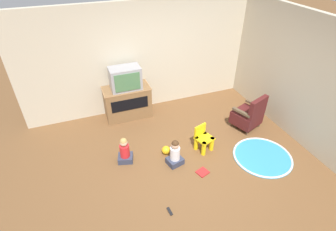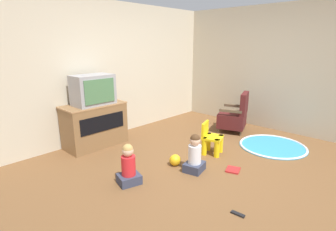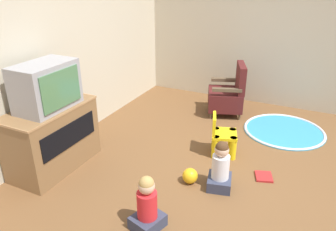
{
  "view_description": "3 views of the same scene",
  "coord_description": "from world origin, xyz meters",
  "px_view_note": "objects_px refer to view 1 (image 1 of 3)",
  "views": [
    {
      "loc": [
        -1.7,
        -3.23,
        3.63
      ],
      "look_at": [
        -0.16,
        0.83,
        0.6
      ],
      "focal_mm": 28.0,
      "sensor_mm": 36.0,
      "label": 1
    },
    {
      "loc": [
        -3.05,
        -1.99,
        1.78
      ],
      "look_at": [
        -0.23,
        0.69,
        0.7
      ],
      "focal_mm": 28.0,
      "sensor_mm": 36.0,
      "label": 2
    },
    {
      "loc": [
        -3.18,
        -0.67,
        2.18
      ],
      "look_at": [
        -0.19,
        0.76,
        0.67
      ],
      "focal_mm": 35.0,
      "sensor_mm": 36.0,
      "label": 3
    }
  ],
  "objects_px": {
    "black_armchair": "(249,115)",
    "toy_ball": "(166,150)",
    "remote_control": "(170,211)",
    "book": "(203,172)",
    "child_watching_left": "(125,151)",
    "child_watching_center": "(175,154)",
    "yellow_kid_chair": "(203,140)",
    "tv_cabinet": "(127,102)",
    "television": "(125,78)"
  },
  "relations": [
    {
      "from": "yellow_kid_chair",
      "to": "child_watching_left",
      "type": "distance_m",
      "value": 1.57
    },
    {
      "from": "child_watching_left",
      "to": "remote_control",
      "type": "bearing_deg",
      "value": -58.05
    },
    {
      "from": "child_watching_left",
      "to": "remote_control",
      "type": "relative_size",
      "value": 3.58
    },
    {
      "from": "black_armchair",
      "to": "television",
      "type": "bearing_deg",
      "value": -49.91
    },
    {
      "from": "tv_cabinet",
      "to": "black_armchair",
      "type": "bearing_deg",
      "value": -30.23
    },
    {
      "from": "tv_cabinet",
      "to": "child_watching_left",
      "type": "distance_m",
      "value": 1.54
    },
    {
      "from": "yellow_kid_chair",
      "to": "remote_control",
      "type": "distance_m",
      "value": 1.65
    },
    {
      "from": "yellow_kid_chair",
      "to": "book",
      "type": "bearing_deg",
      "value": -135.41
    },
    {
      "from": "book",
      "to": "remote_control",
      "type": "xyz_separation_m",
      "value": [
        -0.86,
        -0.56,
        -0.0
      ]
    },
    {
      "from": "book",
      "to": "tv_cabinet",
      "type": "bearing_deg",
      "value": 91.4
    },
    {
      "from": "child_watching_left",
      "to": "book",
      "type": "bearing_deg",
      "value": -16.87
    },
    {
      "from": "tv_cabinet",
      "to": "remote_control",
      "type": "xyz_separation_m",
      "value": [
        -0.03,
        -2.85,
        -0.38
      ]
    },
    {
      "from": "book",
      "to": "child_watching_center",
      "type": "bearing_deg",
      "value": 115.21
    },
    {
      "from": "tv_cabinet",
      "to": "child_watching_center",
      "type": "relative_size",
      "value": 1.91
    },
    {
      "from": "television",
      "to": "book",
      "type": "relative_size",
      "value": 2.69
    },
    {
      "from": "remote_control",
      "to": "child_watching_left",
      "type": "bearing_deg",
      "value": 11.24
    },
    {
      "from": "black_armchair",
      "to": "child_watching_center",
      "type": "relative_size",
      "value": 1.48
    },
    {
      "from": "yellow_kid_chair",
      "to": "child_watching_center",
      "type": "distance_m",
      "value": 0.72
    },
    {
      "from": "tv_cabinet",
      "to": "child_watching_center",
      "type": "distance_m",
      "value": 1.94
    },
    {
      "from": "television",
      "to": "book",
      "type": "bearing_deg",
      "value": -69.82
    },
    {
      "from": "television",
      "to": "book",
      "type": "height_order",
      "value": "television"
    },
    {
      "from": "tv_cabinet",
      "to": "child_watching_center",
      "type": "bearing_deg",
      "value": -76.81
    },
    {
      "from": "black_armchair",
      "to": "child_watching_left",
      "type": "xyz_separation_m",
      "value": [
        -2.81,
        -0.08,
        -0.09
      ]
    },
    {
      "from": "yellow_kid_chair",
      "to": "remote_control",
      "type": "relative_size",
      "value": 3.44
    },
    {
      "from": "remote_control",
      "to": "toy_ball",
      "type": "bearing_deg",
      "value": -22.44
    },
    {
      "from": "toy_ball",
      "to": "remote_control",
      "type": "relative_size",
      "value": 1.12
    },
    {
      "from": "black_armchair",
      "to": "toy_ball",
      "type": "height_order",
      "value": "black_armchair"
    },
    {
      "from": "tv_cabinet",
      "to": "child_watching_left",
      "type": "bearing_deg",
      "value": -105.86
    },
    {
      "from": "child_watching_left",
      "to": "child_watching_center",
      "type": "distance_m",
      "value": 0.95
    },
    {
      "from": "yellow_kid_chair",
      "to": "toy_ball",
      "type": "distance_m",
      "value": 0.78
    },
    {
      "from": "yellow_kid_chair",
      "to": "toy_ball",
      "type": "relative_size",
      "value": 3.08
    },
    {
      "from": "black_armchair",
      "to": "yellow_kid_chair",
      "type": "relative_size",
      "value": 1.56
    },
    {
      "from": "tv_cabinet",
      "to": "remote_control",
      "type": "distance_m",
      "value": 2.87
    },
    {
      "from": "black_armchair",
      "to": "book",
      "type": "relative_size",
      "value": 3.29
    },
    {
      "from": "child_watching_left",
      "to": "remote_control",
      "type": "xyz_separation_m",
      "value": [
        0.39,
        -1.37,
        -0.23
      ]
    },
    {
      "from": "toy_ball",
      "to": "book",
      "type": "xyz_separation_m",
      "value": [
        0.45,
        -0.72,
        -0.07
      ]
    },
    {
      "from": "book",
      "to": "black_armchair",
      "type": "bearing_deg",
      "value": 11.28
    },
    {
      "from": "black_armchair",
      "to": "book",
      "type": "height_order",
      "value": "black_armchair"
    },
    {
      "from": "yellow_kid_chair",
      "to": "black_armchair",
      "type": "bearing_deg",
      "value": -4.89
    },
    {
      "from": "book",
      "to": "remote_control",
      "type": "relative_size",
      "value": 1.63
    },
    {
      "from": "child_watching_left",
      "to": "book",
      "type": "xyz_separation_m",
      "value": [
        1.25,
        -0.81,
        -0.22
      ]
    },
    {
      "from": "tv_cabinet",
      "to": "yellow_kid_chair",
      "type": "bearing_deg",
      "value": -56.26
    },
    {
      "from": "child_watching_left",
      "to": "child_watching_center",
      "type": "relative_size",
      "value": 0.98
    },
    {
      "from": "tv_cabinet",
      "to": "toy_ball",
      "type": "relative_size",
      "value": 6.21
    },
    {
      "from": "black_armchair",
      "to": "remote_control",
      "type": "xyz_separation_m",
      "value": [
        -2.43,
        -1.45,
        -0.32
      ]
    },
    {
      "from": "television",
      "to": "book",
      "type": "xyz_separation_m",
      "value": [
        0.83,
        -2.26,
        -1.0
      ]
    },
    {
      "from": "television",
      "to": "toy_ball",
      "type": "relative_size",
      "value": 3.94
    },
    {
      "from": "black_armchair",
      "to": "child_watching_center",
      "type": "bearing_deg",
      "value": -6.2
    },
    {
      "from": "television",
      "to": "child_watching_left",
      "type": "xyz_separation_m",
      "value": [
        -0.42,
        -1.44,
        -0.78
      ]
    },
    {
      "from": "yellow_kid_chair",
      "to": "book",
      "type": "relative_size",
      "value": 2.11
    }
  ]
}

